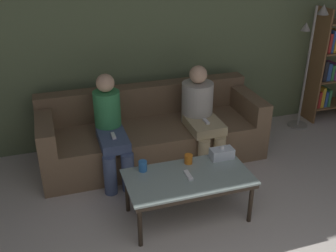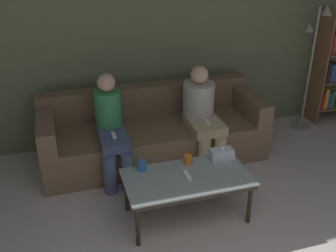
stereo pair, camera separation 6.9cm
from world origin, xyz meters
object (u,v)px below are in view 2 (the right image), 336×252
at_px(tissue_box, 221,154).
at_px(seated_person_left_end, 111,126).
at_px(standing_lamp, 313,56).
at_px(bookshelf, 336,68).
at_px(cup_near_left, 188,159).
at_px(couch, 153,133).
at_px(seated_person_mid_left, 202,112).
at_px(game_remote, 187,175).
at_px(coffee_table, 187,180).
at_px(cup_near_right, 142,166).

relative_size(tissue_box, seated_person_left_end, 0.20).
xyz_separation_m(tissue_box, standing_lamp, (1.69, 1.12, 0.49)).
bearing_deg(bookshelf, cup_near_left, -153.76).
bearing_deg(standing_lamp, bookshelf, 15.37).
xyz_separation_m(couch, seated_person_mid_left, (0.51, -0.21, 0.29)).
height_order(tissue_box, bookshelf, bookshelf).
relative_size(cup_near_left, game_remote, 0.59).
bearing_deg(seated_person_left_end, bookshelf, 9.74).
relative_size(couch, coffee_table, 2.23).
relative_size(couch, cup_near_left, 28.30).
bearing_deg(coffee_table, couch, 90.49).
height_order(bookshelf, seated_person_left_end, bookshelf).
bearing_deg(cup_near_left, seated_person_left_end, 129.78).
height_order(cup_near_right, bookshelf, bookshelf).
height_order(cup_near_right, standing_lamp, standing_lamp).
bearing_deg(cup_near_left, cup_near_right, 179.49).
bearing_deg(seated_person_left_end, tissue_box, -38.12).
relative_size(cup_near_left, seated_person_mid_left, 0.08).
xyz_separation_m(coffee_table, game_remote, (-0.00, 0.00, 0.05)).
xyz_separation_m(coffee_table, bookshelf, (2.62, 1.46, 0.33)).
height_order(coffee_table, standing_lamp, standing_lamp).
xyz_separation_m(tissue_box, seated_person_mid_left, (0.09, 0.76, 0.09)).
xyz_separation_m(coffee_table, standing_lamp, (2.10, 1.32, 0.58)).
bearing_deg(game_remote, cup_near_right, 149.88).
distance_m(cup_near_right, seated_person_left_end, 0.73).
bearing_deg(tissue_box, game_remote, -154.89).
xyz_separation_m(couch, coffee_table, (0.01, -1.16, 0.10)).
height_order(cup_near_left, tissue_box, tissue_box).
distance_m(seated_person_left_end, seated_person_mid_left, 1.02).
xyz_separation_m(bookshelf, standing_lamp, (-0.52, -0.14, 0.25)).
height_order(cup_near_left, cup_near_right, cup_near_right).
relative_size(tissue_box, bookshelf, 0.14).
relative_size(game_remote, bookshelf, 0.10).
relative_size(couch, bookshelf, 1.63).
bearing_deg(bookshelf, standing_lamp, -164.63).
bearing_deg(tissue_box, coffee_table, -154.89).
xyz_separation_m(cup_near_left, bookshelf, (2.54, 1.25, 0.25)).
height_order(cup_near_left, standing_lamp, standing_lamp).
relative_size(standing_lamp, seated_person_left_end, 1.47).
xyz_separation_m(coffee_table, cup_near_right, (-0.36, 0.21, 0.09)).
distance_m(couch, coffee_table, 1.17).
bearing_deg(cup_near_right, bookshelf, 22.75).
bearing_deg(cup_near_left, game_remote, -110.52).
relative_size(couch, standing_lamp, 1.56).
distance_m(coffee_table, seated_person_mid_left, 1.09).
bearing_deg(standing_lamp, couch, -175.92).
bearing_deg(cup_near_right, coffee_table, -30.12).
distance_m(couch, seated_person_left_end, 0.63).
height_order(couch, cup_near_right, couch).
xyz_separation_m(game_remote, seated_person_mid_left, (0.50, 0.96, 0.13)).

